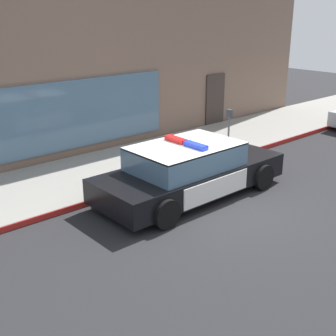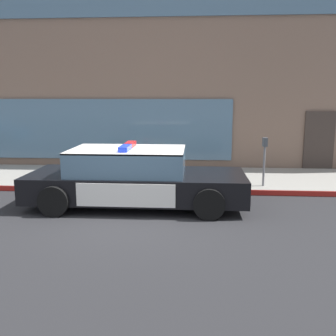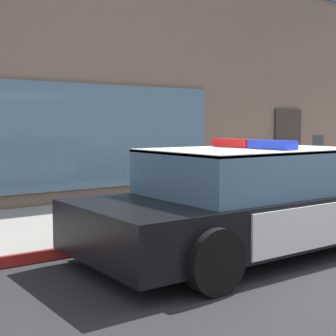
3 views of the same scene
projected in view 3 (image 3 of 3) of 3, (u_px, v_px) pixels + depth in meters
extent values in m
plane|color=#262628|center=(301.00, 263.00, 6.12)|extent=(48.00, 48.00, 0.00)
cube|color=gray|center=(145.00, 215.00, 8.95)|extent=(48.00, 3.24, 0.15)
cube|color=maroon|center=(203.00, 231.00, 7.63)|extent=(28.80, 0.04, 0.14)
cube|color=#382D28|center=(287.00, 148.00, 13.48)|extent=(1.00, 0.08, 2.10)
cube|color=black|center=(262.00, 213.00, 6.71)|extent=(5.13, 1.95, 0.60)
cube|color=silver|center=(151.00, 215.00, 5.65)|extent=(1.44, 1.91, 0.05)
cube|color=silver|center=(208.00, 205.00, 7.44)|extent=(2.15, 0.03, 0.51)
cube|color=silver|center=(317.00, 226.00, 5.85)|extent=(2.15, 0.03, 0.51)
cube|color=yellow|center=(208.00, 204.00, 7.45)|extent=(0.22, 0.01, 0.26)
cube|color=slate|center=(252.00, 172.00, 6.54)|extent=(2.67, 1.75, 0.60)
cube|color=silver|center=(252.00, 150.00, 6.51)|extent=(2.67, 1.75, 0.04)
cube|color=red|center=(233.00, 143.00, 6.79)|extent=(0.20, 0.66, 0.11)
cube|color=blue|center=(272.00, 145.00, 6.22)|extent=(0.20, 0.66, 0.11)
cylinder|color=black|center=(289.00, 204.00, 8.49)|extent=(0.68, 0.22, 0.68)
cylinder|color=black|center=(116.00, 228.00, 6.52)|extent=(0.68, 0.22, 0.68)
cylinder|color=black|center=(214.00, 261.00, 4.95)|extent=(0.68, 0.22, 0.68)
cylinder|color=red|center=(150.00, 222.00, 7.69)|extent=(0.28, 0.28, 0.10)
cylinder|color=red|center=(150.00, 204.00, 7.67)|extent=(0.19, 0.19, 0.45)
sphere|color=red|center=(150.00, 185.00, 7.64)|extent=(0.22, 0.22, 0.22)
cylinder|color=gray|center=(150.00, 180.00, 7.63)|extent=(0.06, 0.06, 0.05)
cylinder|color=gray|center=(155.00, 204.00, 7.55)|extent=(0.09, 0.10, 0.09)
cylinder|color=gray|center=(145.00, 201.00, 7.78)|extent=(0.09, 0.10, 0.09)
cylinder|color=gray|center=(158.00, 204.00, 7.75)|extent=(0.10, 0.12, 0.12)
cylinder|color=slate|center=(317.00, 174.00, 9.92)|extent=(0.06, 0.06, 1.10)
cube|color=#474C51|center=(318.00, 141.00, 9.86)|extent=(0.12, 0.18, 0.24)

